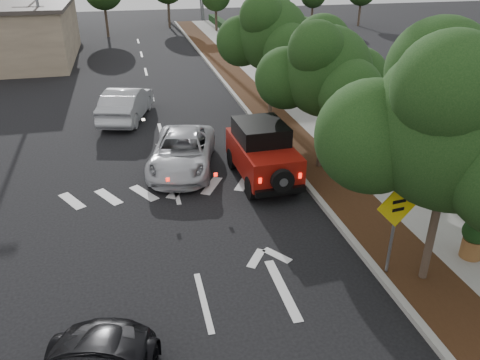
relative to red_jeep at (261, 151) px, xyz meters
name	(u,v)px	position (x,y,z in m)	size (l,w,h in m)	color
ground	(204,302)	(-3.19, -6.25, -1.07)	(120.00, 120.00, 0.00)	black
curb	(256,122)	(1.41, 5.75, -0.99)	(0.20, 70.00, 0.15)	#9E9B93
planting_strip	(276,121)	(2.41, 5.75, -1.01)	(1.80, 70.00, 0.12)	black
sidewalk	(312,118)	(4.31, 5.75, -1.01)	(2.00, 70.00, 0.12)	gray
hedge	(339,109)	(5.71, 5.75, -0.67)	(0.80, 70.00, 0.80)	black
transmission_tower	(186,21)	(2.81, 41.75, -1.07)	(7.00, 4.00, 28.00)	slate
street_tree_near	(422,280)	(2.41, -6.75, -1.07)	(3.80, 3.80, 5.92)	black
street_tree_mid	(318,168)	(2.41, 0.25, -1.07)	(3.20, 3.20, 5.32)	black
street_tree_far	(270,116)	(2.41, 6.75, -1.07)	(3.40, 3.40, 5.62)	black
light_pole_a	(50,70)	(-9.69, 19.75, -1.07)	(2.00, 0.22, 9.00)	slate
light_pole_b	(54,41)	(-10.69, 31.75, -1.07)	(2.00, 0.22, 9.00)	slate
red_jeep	(261,151)	(0.00, 0.00, 0.00)	(1.96, 4.17, 2.11)	black
silver_suv_ahead	(182,152)	(-2.69, 1.50, -0.39)	(2.26, 4.91, 1.36)	#B2B4BA
silver_sedan_oncoming	(126,104)	(-4.64, 7.94, -0.28)	(1.67, 4.80, 1.58)	#ACADB4
parked_suv	(14,58)	(-12.05, 20.74, -0.34)	(1.72, 4.27, 1.45)	#A0A2A7
speed_hump_sign	(396,216)	(1.61, -6.36, 0.72)	(1.21, 0.17, 2.59)	slate
terracotta_planter	(475,235)	(4.15, -6.28, -0.25)	(0.70, 0.70, 1.22)	brown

